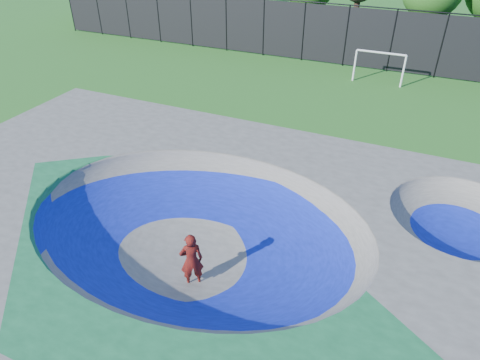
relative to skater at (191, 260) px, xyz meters
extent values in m
plane|color=#22631B|center=(-0.50, 1.21, -0.93)|extent=(120.00, 120.00, 0.00)
cube|color=gray|center=(-0.50, 1.21, -0.18)|extent=(22.00, 14.00, 1.50)
imported|color=#A8180D|center=(0.00, 0.00, 0.00)|extent=(0.81, 0.76, 1.86)
cube|color=black|center=(0.00, 0.00, -0.91)|extent=(0.75, 0.66, 0.05)
cylinder|color=white|center=(0.77, 19.49, 0.05)|extent=(0.12, 0.12, 1.96)
cylinder|color=white|center=(3.71, 19.49, 0.05)|extent=(0.12, 0.12, 1.96)
cylinder|color=white|center=(2.24, 19.49, 1.02)|extent=(2.93, 0.12, 0.12)
cylinder|color=black|center=(-24.50, 22.21, 1.07)|extent=(0.09, 0.09, 4.00)
cylinder|color=black|center=(-21.50, 22.21, 1.07)|extent=(0.09, 0.09, 4.00)
cylinder|color=black|center=(-18.50, 22.21, 1.07)|extent=(0.09, 0.09, 4.00)
cylinder|color=black|center=(-15.50, 22.21, 1.07)|extent=(0.09, 0.09, 4.00)
cylinder|color=black|center=(-12.50, 22.21, 1.07)|extent=(0.09, 0.09, 4.00)
cylinder|color=black|center=(-9.50, 22.21, 1.07)|extent=(0.09, 0.09, 4.00)
cylinder|color=black|center=(-6.50, 22.21, 1.07)|extent=(0.09, 0.09, 4.00)
cylinder|color=black|center=(-3.50, 22.21, 1.07)|extent=(0.09, 0.09, 4.00)
cylinder|color=black|center=(-0.50, 22.21, 1.07)|extent=(0.09, 0.09, 4.00)
cylinder|color=black|center=(2.50, 22.21, 1.07)|extent=(0.09, 0.09, 4.00)
cylinder|color=black|center=(5.50, 22.21, 1.07)|extent=(0.09, 0.09, 4.00)
cube|color=black|center=(-0.50, 22.21, 1.07)|extent=(48.00, 0.03, 3.80)
cylinder|color=black|center=(-0.50, 22.21, 3.07)|extent=(48.00, 0.08, 0.08)
cylinder|color=#442E22|center=(-24.40, 26.19, 0.50)|extent=(0.44, 0.44, 2.86)
cylinder|color=#442E22|center=(-19.78, 28.40, 0.82)|extent=(0.44, 0.44, 3.50)
cylinder|color=#442E22|center=(-15.01, 27.93, 0.51)|extent=(0.44, 0.44, 2.88)
cylinder|color=#442E22|center=(-10.41, 26.06, 0.60)|extent=(0.44, 0.44, 3.06)
cylinder|color=#442E22|center=(-4.94, 28.18, 0.43)|extent=(0.44, 0.44, 2.72)
cylinder|color=#442E22|center=(-0.86, 26.83, 0.86)|extent=(0.44, 0.44, 3.58)
cylinder|color=#442E22|center=(4.18, 26.30, 0.68)|extent=(0.44, 0.44, 3.22)
camera|label=1|loc=(4.97, -7.71, 8.63)|focal=32.00mm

